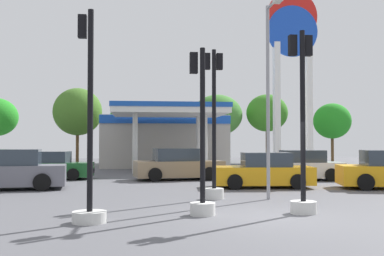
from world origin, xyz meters
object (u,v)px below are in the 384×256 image
at_px(station_pole_sign, 292,57).
at_px(traffic_signal_1, 302,148).
at_px(car_2, 52,167).
at_px(traffic_signal_0, 201,165).
at_px(tree_5, 332,121).
at_px(corner_streetlamp, 270,81).
at_px(car_5, 263,172).
at_px(traffic_signal_3, 89,165).
at_px(tree_4, 267,113).
at_px(car_1, 300,167).
at_px(car_0, 178,166).
at_px(car_4, 8,171).
at_px(traffic_signal_2, 214,144).
at_px(tree_1, 78,112).
at_px(tree_3, 217,115).
at_px(tree_2, 128,120).

height_order(station_pole_sign, traffic_signal_1, station_pole_sign).
distance_m(car_2, traffic_signal_0, 14.22).
relative_size(tree_5, corner_streetlamp, 0.85).
bearing_deg(car_5, traffic_signal_3, -129.07).
bearing_deg(tree_4, car_5, -106.09).
xyz_separation_m(car_1, car_5, (-2.91, -3.58, -0.01)).
distance_m(car_0, corner_streetlamp, 9.73).
distance_m(car_2, traffic_signal_1, 15.67).
bearing_deg(car_0, corner_streetlamp, -75.10).
bearing_deg(traffic_signal_0, car_4, 132.80).
bearing_deg(traffic_signal_2, traffic_signal_0, -104.52).
relative_size(car_4, tree_1, 0.71).
bearing_deg(tree_4, tree_3, 176.99).
relative_size(traffic_signal_3, tree_4, 0.81).
distance_m(car_5, tree_3, 23.63).
relative_size(car_1, tree_2, 0.75).
height_order(car_4, tree_5, tree_5).
height_order(tree_1, tree_4, tree_1).
bearing_deg(corner_streetlamp, car_2, 132.05).
relative_size(car_1, car_2, 1.04).
bearing_deg(car_5, traffic_signal_2, -126.56).
height_order(tree_3, tree_5, tree_3).
xyz_separation_m(traffic_signal_1, traffic_signal_2, (-1.90, 3.48, 0.11)).
height_order(car_1, tree_2, tree_2).
relative_size(car_1, tree_1, 0.64).
bearing_deg(car_1, car_2, 170.91).
xyz_separation_m(car_5, traffic_signal_3, (-6.50, -8.01, 0.72)).
relative_size(car_1, car_4, 0.91).
bearing_deg(car_1, traffic_signal_0, -121.34).
height_order(car_0, car_2, car_0).
bearing_deg(traffic_signal_1, traffic_signal_3, -171.53).
xyz_separation_m(traffic_signal_1, tree_5, (13.90, 30.31, 2.17)).
distance_m(station_pole_sign, traffic_signal_2, 18.35).
height_order(traffic_signal_2, corner_streetlamp, corner_streetlamp).
bearing_deg(traffic_signal_0, traffic_signal_2, 75.48).
bearing_deg(corner_streetlamp, tree_2, 100.66).
bearing_deg(tree_5, traffic_signal_2, -120.50).
bearing_deg(car_2, tree_1, 93.14).
xyz_separation_m(car_0, car_5, (3.27, -4.59, -0.06)).
distance_m(car_1, tree_2, 23.31).
bearing_deg(corner_streetlamp, tree_4, 74.51).
bearing_deg(traffic_signal_3, car_1, 50.92).
bearing_deg(car_2, station_pole_sign, 21.88).
bearing_deg(tree_5, traffic_signal_0, -118.86).
xyz_separation_m(traffic_signal_3, corner_streetlamp, (5.59, 3.75, 2.61)).
height_order(car_4, traffic_signal_3, traffic_signal_3).
bearing_deg(car_0, car_5, -54.52).
relative_size(traffic_signal_1, traffic_signal_2, 0.98).
bearing_deg(car_4, traffic_signal_2, -27.34).
bearing_deg(corner_streetlamp, tree_1, 109.90).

